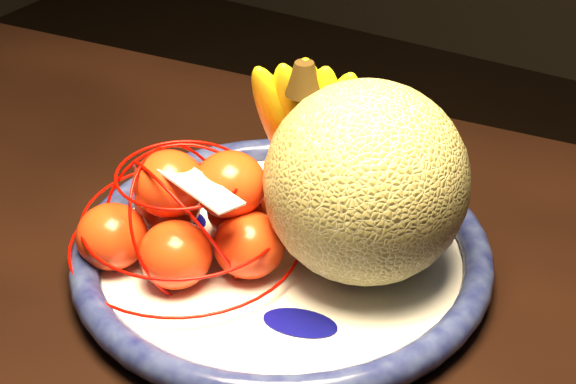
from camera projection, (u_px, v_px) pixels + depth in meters
The scene contains 6 objects.
dining_table at pixel (84, 364), 0.76m from camera, with size 1.51×1.00×0.71m.
fruit_bowl at pixel (282, 253), 0.74m from camera, with size 0.35×0.35×0.03m.
cantaloupe at pixel (366, 182), 0.69m from camera, with size 0.16×0.16×0.16m, color olive.
banana_bunch at pixel (309, 127), 0.75m from camera, with size 0.11×0.11×0.18m.
mandarin_bag at pixel (191, 217), 0.72m from camera, with size 0.24×0.24×0.12m.
price_tag at pixel (201, 187), 0.68m from camera, with size 0.07×0.03×0.00m, color white.
Camera 1 is at (0.39, -0.28, 1.18)m, focal length 55.00 mm.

